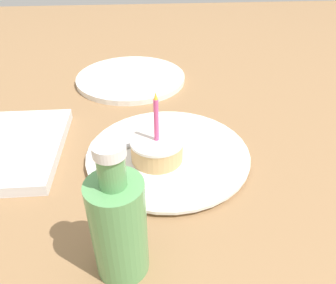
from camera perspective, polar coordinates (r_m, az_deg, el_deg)
name	(u,v)px	position (r m, az deg, el deg)	size (l,w,h in m)	color
ground_plane	(161,172)	(0.58, -1.15, -5.17)	(2.40, 2.40, 0.04)	olive
plate	(168,154)	(0.57, 0.00, -2.09)	(0.28, 0.28, 0.01)	white
cake_slice	(157,149)	(0.54, -1.94, -1.16)	(0.09, 0.09, 0.12)	tan
fork	(153,139)	(0.59, -2.61, 0.55)	(0.09, 0.19, 0.00)	#B2B2B7
bottle	(119,225)	(0.37, -8.60, -14.05)	(0.06, 0.06, 0.18)	#599959
side_plate	(131,78)	(0.85, -6.49, 11.00)	(0.27, 0.27, 0.01)	white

